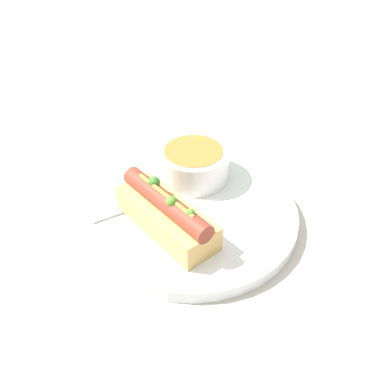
# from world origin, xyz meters

# --- Properties ---
(ground_plane) EXTENTS (4.00, 4.00, 0.00)m
(ground_plane) POSITION_xyz_m (0.00, 0.00, 0.00)
(ground_plane) COLOR #BCB7AD
(dinner_plate) EXTENTS (0.29, 0.29, 0.02)m
(dinner_plate) POSITION_xyz_m (0.00, 0.00, 0.01)
(dinner_plate) COLOR white
(dinner_plate) RESTS_ON ground_plane
(hot_dog) EXTENTS (0.16, 0.10, 0.06)m
(hot_dog) POSITION_xyz_m (-0.01, -0.05, 0.04)
(hot_dog) COLOR #DBAD60
(hot_dog) RESTS_ON dinner_plate
(soup_bowl) EXTENTS (0.11, 0.11, 0.05)m
(soup_bowl) POSITION_xyz_m (-0.04, 0.07, 0.04)
(soup_bowl) COLOR white
(soup_bowl) RESTS_ON dinner_plate
(spoon) EXTENTS (0.09, 0.16, 0.01)m
(spoon) POSITION_xyz_m (-0.04, 0.01, 0.02)
(spoon) COLOR #B7B7BC
(spoon) RESTS_ON dinner_plate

